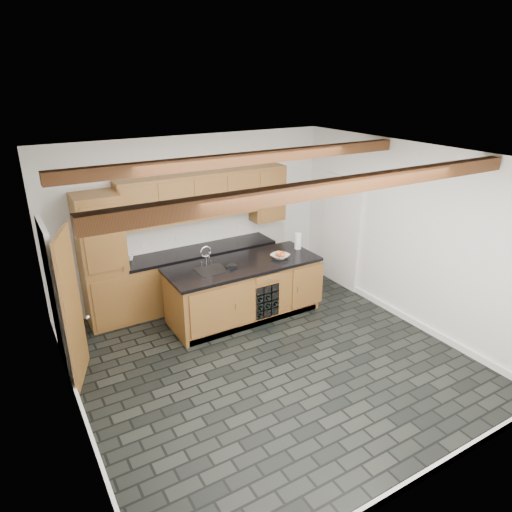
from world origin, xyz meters
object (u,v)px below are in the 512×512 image
at_px(kitchen_scale, 231,266).
at_px(paper_towel, 298,241).
at_px(fruit_bowl, 280,256).
at_px(island, 244,290).

bearing_deg(kitchen_scale, paper_towel, 5.83).
xyz_separation_m(kitchen_scale, paper_towel, (1.37, 0.16, 0.11)).
xyz_separation_m(fruit_bowl, paper_towel, (0.51, 0.22, 0.10)).
xyz_separation_m(island, paper_towel, (1.11, 0.10, 0.60)).
xyz_separation_m(island, kitchen_scale, (-0.26, -0.06, 0.49)).
relative_size(fruit_bowl, paper_towel, 1.04).
height_order(kitchen_scale, paper_towel, paper_towel).
bearing_deg(island, fruit_bowl, -11.07).
bearing_deg(island, kitchen_scale, -166.26).
bearing_deg(paper_towel, fruit_bowl, -156.60).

